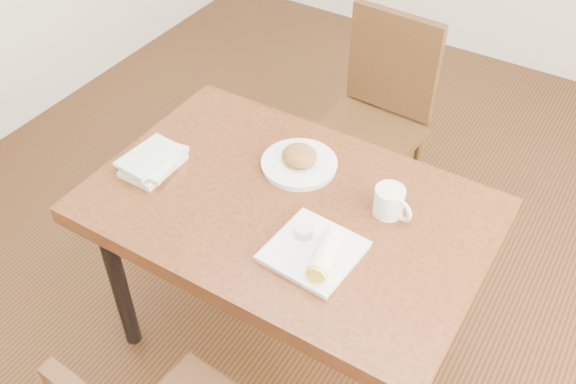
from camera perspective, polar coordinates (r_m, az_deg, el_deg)
The scene contains 7 objects.
ground at distance 2.60m, azimuth -0.00°, elevation -13.12°, with size 4.00×5.00×0.01m, color #472814.
table at distance 2.08m, azimuth -0.00°, elevation -2.67°, with size 1.25×0.82×0.75m.
chair_far at distance 2.78m, azimuth 7.91°, elevation 7.15°, with size 0.44×0.44×0.95m.
plate_scone at distance 2.14m, azimuth 1.01°, elevation 2.77°, with size 0.26×0.26×0.08m.
coffee_mug at distance 1.98m, azimuth 9.07°, elevation -0.83°, with size 0.14×0.09×0.09m.
plate_burrito at distance 1.85m, azimuth 2.57°, elevation -5.34°, with size 0.27×0.27×0.08m.
book_stack at distance 2.18m, azimuth -11.86°, elevation 2.68°, with size 0.17×0.22×0.05m.
Camera 1 is at (0.77, -1.24, 2.15)m, focal length 40.00 mm.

